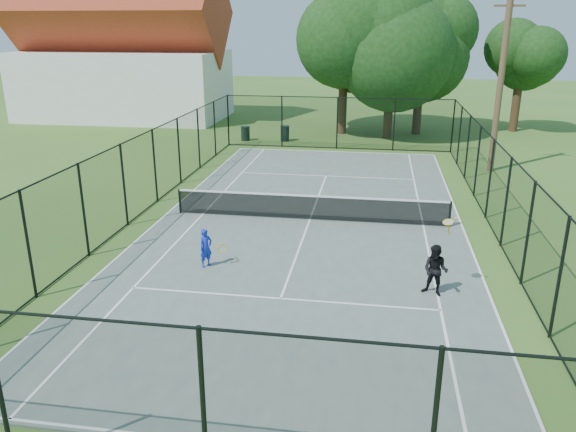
# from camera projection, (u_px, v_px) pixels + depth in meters

# --- Properties ---
(ground) EXTENTS (120.00, 120.00, 0.00)m
(ground) POSITION_uv_depth(u_px,v_px,m) (310.00, 221.00, 20.79)
(ground) COLOR #396321
(tennis_court) EXTENTS (11.00, 24.00, 0.06)m
(tennis_court) POSITION_uv_depth(u_px,v_px,m) (310.00, 220.00, 20.78)
(tennis_court) COLOR #53625B
(tennis_court) RESTS_ON ground
(tennis_net) EXTENTS (10.08, 0.08, 0.95)m
(tennis_net) POSITION_uv_depth(u_px,v_px,m) (310.00, 206.00, 20.61)
(tennis_net) COLOR black
(tennis_net) RESTS_ON tennis_court
(fence) EXTENTS (13.10, 26.10, 3.00)m
(fence) POSITION_uv_depth(u_px,v_px,m) (310.00, 182.00, 20.31)
(fence) COLOR black
(fence) RESTS_ON ground
(tree_near_left) EXTENTS (7.95, 7.95, 10.36)m
(tree_near_left) POSITION_uv_depth(u_px,v_px,m) (345.00, 33.00, 35.53)
(tree_near_left) COLOR #332114
(tree_near_left) RESTS_ON ground
(tree_near_mid) EXTENTS (7.27, 7.27, 9.50)m
(tree_near_mid) POSITION_uv_depth(u_px,v_px,m) (392.00, 43.00, 34.27)
(tree_near_mid) COLOR #332114
(tree_near_mid) RESTS_ON ground
(tree_near_right) EXTENTS (5.80, 5.80, 8.00)m
(tree_near_right) POSITION_uv_depth(u_px,v_px,m) (422.00, 55.00, 35.78)
(tree_near_right) COLOR #332114
(tree_near_right) RESTS_ON ground
(tree_far_right) EXTENTS (5.03, 5.03, 6.65)m
(tree_far_right) POSITION_uv_depth(u_px,v_px,m) (520.00, 69.00, 37.04)
(tree_far_right) COLOR #332114
(tree_far_right) RESTS_ON ground
(building) EXTENTS (15.30, 8.15, 11.87)m
(building) POSITION_uv_depth(u_px,v_px,m) (122.00, 52.00, 42.28)
(building) COLOR silver
(building) RESTS_ON ground
(trash_bin_left) EXTENTS (0.58, 0.58, 0.88)m
(trash_bin_left) POSITION_uv_depth(u_px,v_px,m) (245.00, 133.00, 35.11)
(trash_bin_left) COLOR black
(trash_bin_left) RESTS_ON ground
(trash_bin_right) EXTENTS (0.58, 0.58, 0.95)m
(trash_bin_right) POSITION_uv_depth(u_px,v_px,m) (285.00, 133.00, 34.93)
(trash_bin_right) COLOR black
(trash_bin_right) RESTS_ON ground
(utility_pole) EXTENTS (1.40, 0.30, 8.49)m
(utility_pole) POSITION_uv_depth(u_px,v_px,m) (501.00, 82.00, 26.62)
(utility_pole) COLOR #4C3823
(utility_pole) RESTS_ON ground
(player_blue) EXTENTS (0.83, 0.51, 1.18)m
(player_blue) POSITION_uv_depth(u_px,v_px,m) (206.00, 248.00, 16.59)
(player_blue) COLOR #152AB9
(player_blue) RESTS_ON tennis_court
(player_black) EXTENTS (0.90, 0.87, 2.11)m
(player_black) POSITION_uv_depth(u_px,v_px,m) (436.00, 270.00, 14.80)
(player_black) COLOR black
(player_black) RESTS_ON tennis_court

